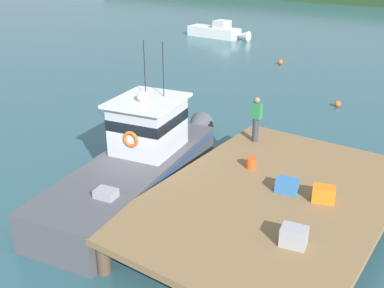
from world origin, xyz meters
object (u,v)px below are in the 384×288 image
object	(u,v)px
deckhand_by_the_boat	(256,118)
crate_stack_mid_dock	(287,186)
main_fishing_boat	(140,161)
crate_stack_near_edge	(294,236)
moored_boat_far_right	(218,32)
crate_single_far	(324,194)
bait_bucket	(251,163)
mooring_buoy_channel_marker	(280,62)
mooring_buoy_outer	(338,104)

from	to	relation	value
deckhand_by_the_boat	crate_stack_mid_dock	bearing A→B (deg)	-48.48
main_fishing_boat	crate_stack_near_edge	size ratio (longest dim) A/B	16.61
crate_stack_near_edge	deckhand_by_the_boat	bearing A→B (deg)	125.77
crate_stack_near_edge	moored_boat_far_right	size ratio (longest dim) A/B	0.10
crate_single_far	bait_bucket	distance (m)	2.65
crate_single_far	moored_boat_far_right	xyz separation A→B (m)	(-18.87, 25.00, -0.87)
deckhand_by_the_boat	mooring_buoy_channel_marker	xyz separation A→B (m)	(-6.26, 15.96, -1.89)
crate_stack_near_edge	bait_bucket	distance (m)	4.05
crate_single_far	crate_stack_mid_dock	world-z (taller)	crate_single_far
mooring_buoy_outer	crate_stack_mid_dock	bearing A→B (deg)	-78.82
crate_stack_near_edge	moored_boat_far_right	xyz separation A→B (m)	(-19.02, 27.35, -0.90)
crate_stack_near_edge	crate_stack_mid_dock	xyz separation A→B (m)	(-1.16, 2.25, -0.04)
mooring_buoy_outer	mooring_buoy_channel_marker	bearing A→B (deg)	132.71
main_fishing_boat	moored_boat_far_right	xyz separation A→B (m)	(-12.87, 25.65, -0.47)
mooring_buoy_channel_marker	bait_bucket	bearing A→B (deg)	-68.24
crate_stack_mid_dock	moored_boat_far_right	distance (m)	30.81
crate_single_far	bait_bucket	xyz separation A→B (m)	(-2.56, 0.67, -0.04)
main_fishing_boat	crate_single_far	distance (m)	6.06
crate_single_far	crate_stack_mid_dock	xyz separation A→B (m)	(-1.02, -0.10, -0.02)
deckhand_by_the_boat	crate_single_far	bearing A→B (deg)	-37.58
crate_single_far	mooring_buoy_outer	bearing A→B (deg)	105.98
crate_stack_near_edge	moored_boat_far_right	distance (m)	33.32
bait_bucket	mooring_buoy_channel_marker	distance (m)	19.39
crate_stack_mid_dock	deckhand_by_the_boat	distance (m)	3.77
deckhand_by_the_boat	main_fishing_boat	bearing A→B (deg)	-127.19
crate_stack_near_edge	crate_single_far	xyz separation A→B (m)	(-0.14, 2.35, -0.02)
bait_bucket	mooring_buoy_outer	distance (m)	11.15
crate_stack_mid_dock	deckhand_by_the_boat	size ratio (longest dim) A/B	0.37
main_fishing_boat	bait_bucket	size ratio (longest dim) A/B	29.32
crate_stack_mid_dock	mooring_buoy_channel_marker	distance (m)	20.70
bait_bucket	main_fishing_boat	bearing A→B (deg)	-159.00
crate_stack_mid_dock	moored_boat_far_right	size ratio (longest dim) A/B	0.10
crate_single_far	bait_bucket	world-z (taller)	crate_single_far
crate_single_far	crate_stack_mid_dock	distance (m)	1.03
crate_stack_mid_dock	deckhand_by_the_boat	xyz separation A→B (m)	(-2.46, 2.78, 0.67)
bait_bucket	moored_boat_far_right	xyz separation A→B (m)	(-16.31, 24.33, -0.83)
main_fishing_boat	crate_stack_mid_dock	size ratio (longest dim) A/B	16.61
main_fishing_boat	mooring_buoy_channel_marker	size ratio (longest dim) A/B	30.03
crate_stack_near_edge	bait_bucket	xyz separation A→B (m)	(-2.71, 3.02, -0.07)
bait_bucket	moored_boat_far_right	size ratio (longest dim) A/B	0.05
moored_boat_far_right	mooring_buoy_channel_marker	bearing A→B (deg)	-34.84
mooring_buoy_outer	moored_boat_far_right	bearing A→B (deg)	139.46
crate_stack_near_edge	deckhand_by_the_boat	distance (m)	6.23
main_fishing_boat	deckhand_by_the_boat	world-z (taller)	main_fishing_boat
deckhand_by_the_boat	mooring_buoy_channel_marker	distance (m)	17.25
bait_bucket	crate_single_far	bearing A→B (deg)	-14.62
main_fishing_boat	crate_stack_near_edge	world-z (taller)	main_fishing_boat
crate_single_far	mooring_buoy_channel_marker	xyz separation A→B (m)	(-9.74, 18.64, -1.25)
bait_bucket	mooring_buoy_channel_marker	xyz separation A→B (m)	(-7.17, 17.97, -1.20)
crate_stack_mid_dock	crate_stack_near_edge	bearing A→B (deg)	-62.68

